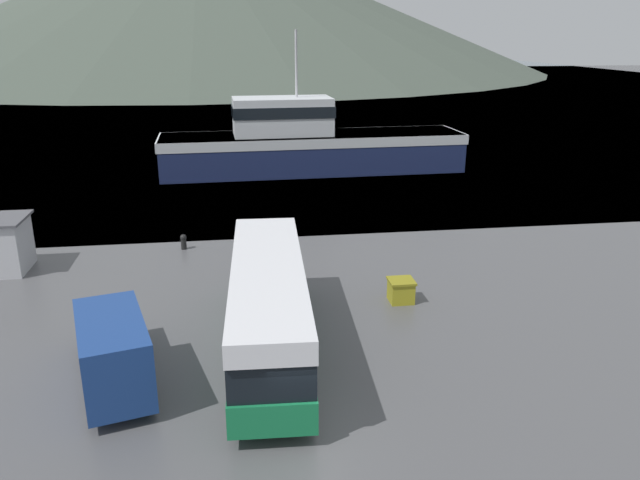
{
  "coord_description": "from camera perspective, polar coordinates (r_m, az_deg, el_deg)",
  "views": [
    {
      "loc": [
        -1.91,
        -15.58,
        11.26
      ],
      "look_at": [
        1.99,
        11.91,
        2.0
      ],
      "focal_mm": 35.0,
      "sensor_mm": 36.0,
      "label": 1
    }
  ],
  "objects": [
    {
      "name": "fishing_boat",
      "position": [
        53.18,
        -1.19,
        8.82
      ],
      "size": [
        25.59,
        6.65,
        11.5
      ],
      "rotation": [
        0.0,
        0.0,
        4.74
      ],
      "color": "#19234C",
      "rests_on": "water_surface"
    },
    {
      "name": "tour_bus",
      "position": [
        22.8,
        -4.74,
        -5.83
      ],
      "size": [
        3.11,
        11.96,
        3.4
      ],
      "rotation": [
        0.0,
        0.0,
        -0.05
      ],
      "color": "#146B3D",
      "rests_on": "ground"
    },
    {
      "name": "water_surface",
      "position": [
        154.64,
        -7.59,
        14.11
      ],
      "size": [
        240.0,
        240.0,
        0.0
      ],
      "primitive_type": "plane",
      "color": "slate",
      "rests_on": "ground"
    },
    {
      "name": "mooring_bollard",
      "position": [
        34.77,
        -12.37,
        -0.1
      ],
      "size": [
        0.34,
        0.34,
        0.84
      ],
      "color": "black",
      "rests_on": "ground"
    },
    {
      "name": "hill_backdrop",
      "position": [
        208.27,
        -10.59,
        20.75
      ],
      "size": [
        205.13,
        205.13,
        41.4
      ],
      "primitive_type": "cone",
      "color": "#424C42",
      "rests_on": "ground"
    },
    {
      "name": "delivery_van",
      "position": [
        21.97,
        -18.51,
        -9.31
      ],
      "size": [
        3.57,
        6.62,
        2.64
      ],
      "rotation": [
        0.0,
        0.0,
        0.26
      ],
      "color": "navy",
      "rests_on": "ground"
    },
    {
      "name": "storage_bin",
      "position": [
        27.63,
        7.42,
        -4.6
      ],
      "size": [
        1.12,
        1.1,
        1.02
      ],
      "color": "olive",
      "rests_on": "ground"
    },
    {
      "name": "ground_plane",
      "position": [
        19.31,
        -0.92,
        -17.21
      ],
      "size": [
        400.0,
        400.0,
        0.0
      ],
      "primitive_type": "plane",
      "color": "#4C4C4F"
    }
  ]
}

